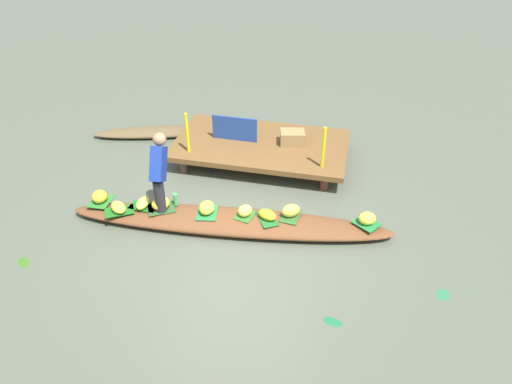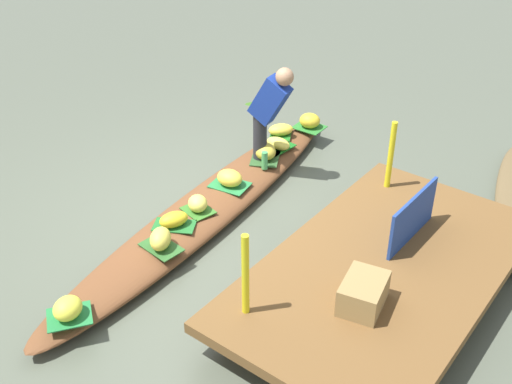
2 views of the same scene
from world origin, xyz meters
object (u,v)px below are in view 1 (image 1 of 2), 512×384
Objects in this scene: moored_boat at (160,132)px; banana_bunch_8 at (143,203)px; banana_bunch_0 at (100,196)px; water_bottle at (176,200)px; banana_bunch_6 at (245,211)px; banana_bunch_7 at (267,215)px; produce_crate at (292,137)px; market_banner at (235,129)px; vendor_boat at (229,221)px; banana_bunch_4 at (367,218)px; banana_bunch_2 at (118,207)px; vendor_person at (159,169)px; banana_bunch_1 at (291,211)px; banana_bunch_3 at (161,203)px; banana_bunch_5 at (207,208)px.

banana_bunch_8 reaches higher than moored_boat.
water_bottle is at bearing 8.29° from banana_bunch_0.
banana_bunch_6 reaches higher than banana_bunch_7.
banana_bunch_6 is 2.17m from produce_crate.
market_banner is at bearing -174.72° from produce_crate.
water_bottle reaches higher than vendor_boat.
water_bottle is (1.32, -2.50, 0.24)m from moored_boat.
market_banner is (-0.69, 2.03, 0.30)m from banana_bunch_6.
market_banner reaches higher than banana_bunch_8.
water_bottle is 2.07m from market_banner.
banana_bunch_7 is at bearing -171.49° from banana_bunch_4.
market_banner reaches higher than banana_bunch_0.
banana_bunch_2 is at bearing -156.69° from water_bottle.
banana_bunch_8 is 0.26× the size of vendor_person.
banana_bunch_6 is at bearing -168.09° from banana_bunch_1.
banana_bunch_1 reaches higher than banana_bunch_3.
banana_bunch_2 is at bearing -170.39° from banana_bunch_6.
banana_bunch_1 is at bearing 7.23° from vendor_boat.
vendor_person reaches higher than produce_crate.
banana_bunch_1 is at bearing -176.49° from banana_bunch_4.
banana_bunch_7 is (0.58, 0.06, 0.18)m from vendor_boat.
banana_bunch_6 is at bearing -100.10° from produce_crate.
banana_bunch_0 is at bearing -174.92° from banana_bunch_4.
market_banner reaches higher than moored_boat.
banana_bunch_7 is 0.35× the size of market_banner.
banana_bunch_7 is 1.39× the size of water_bottle.
banana_bunch_5 reaches higher than banana_bunch_2.
vendor_boat is 16.99× the size of banana_bunch_3.
market_banner is (1.23, 2.35, 0.31)m from banana_bunch_2.
banana_bunch_2 is 1.07× the size of banana_bunch_5.
banana_bunch_3 reaches higher than banana_bunch_5.
banana_bunch_0 reaches higher than vendor_boat.
banana_bunch_4 reaches higher than banana_bunch_2.
banana_bunch_4 is at bearing 6.47° from banana_bunch_5.
water_bottle reaches higher than banana_bunch_3.
moored_boat is 6.17× the size of produce_crate.
market_banner is (1.63, 2.18, 0.29)m from banana_bunch_0.
banana_bunch_7 is 2.14m from produce_crate.
banana_bunch_3 is at bearing -175.03° from banana_bunch_6.
banana_bunch_1 is 1.26× the size of banana_bunch_6.
banana_bunch_7 is 1.47m from water_bottle.
moored_boat is 3.77m from banana_bunch_7.
banana_bunch_4 is at bearing 3.51° from banana_bunch_1.
vendor_person reaches higher than banana_bunch_1.
banana_bunch_2 is 2.30m from banana_bunch_7.
banana_bunch_2 is 0.71× the size of produce_crate.
vendor_person is at bearing -175.16° from banana_bunch_4.
vendor_person reaches higher than water_bottle.
banana_bunch_5 reaches higher than vendor_boat.
banana_bunch_8 is at bearing -175.73° from banana_bunch_5.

